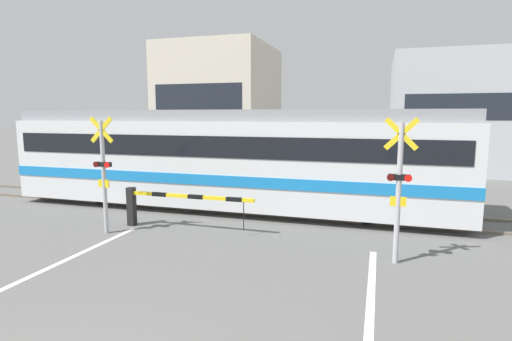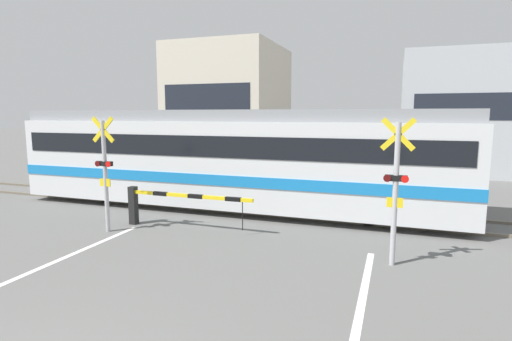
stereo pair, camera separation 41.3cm
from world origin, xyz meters
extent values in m
cube|color=#6B6051|center=(0.00, 9.45, 0.04)|extent=(50.00, 0.10, 0.08)
cube|color=#6B6051|center=(0.00, 10.88, 0.04)|extent=(50.00, 0.10, 0.08)
cube|color=silver|center=(-1.61, 10.17, 1.57)|extent=(14.70, 2.82, 2.68)
cube|color=gray|center=(-1.61, 10.17, 3.09)|extent=(14.55, 2.49, 0.36)
cube|color=#197AC6|center=(-1.61, 10.17, 1.17)|extent=(14.71, 2.88, 0.32)
cube|color=black|center=(-1.61, 10.17, 2.17)|extent=(14.11, 2.87, 0.64)
cube|color=black|center=(-8.97, 10.17, 2.17)|extent=(0.03, 1.98, 0.80)
cylinder|color=black|center=(-6.16, 9.45, 0.38)|extent=(0.76, 0.12, 0.76)
cylinder|color=black|center=(-6.16, 10.88, 0.38)|extent=(0.76, 0.12, 0.76)
cylinder|color=black|center=(2.95, 9.45, 0.38)|extent=(0.76, 0.12, 0.76)
cylinder|color=black|center=(2.95, 10.88, 0.38)|extent=(0.76, 0.12, 0.76)
cube|color=black|center=(-3.42, 7.35, 0.55)|extent=(0.20, 0.20, 1.09)
cube|color=yellow|center=(-1.60, 7.35, 0.95)|extent=(3.65, 0.09, 0.09)
cube|color=black|center=(-2.51, 7.35, 0.95)|extent=(0.44, 0.10, 0.10)
cube|color=black|center=(-1.42, 7.35, 0.95)|extent=(0.44, 0.10, 0.10)
cube|color=black|center=(-0.32, 7.35, 0.95)|extent=(0.44, 0.10, 0.10)
cylinder|color=black|center=(-0.07, 7.35, 0.52)|extent=(0.02, 0.02, 0.76)
cube|color=black|center=(3.42, 12.78, 0.55)|extent=(0.20, 0.20, 1.09)
cube|color=yellow|center=(1.60, 12.78, 0.95)|extent=(3.65, 0.09, 0.09)
cube|color=black|center=(2.51, 12.78, 0.95)|extent=(0.44, 0.10, 0.10)
cube|color=black|center=(1.42, 12.78, 0.95)|extent=(0.44, 0.10, 0.10)
cube|color=black|center=(0.32, 12.78, 0.95)|extent=(0.44, 0.10, 0.10)
cylinder|color=black|center=(0.07, 12.78, 0.52)|extent=(0.02, 0.02, 0.76)
cylinder|color=#B2B2B7|center=(-3.62, 6.49, 1.48)|extent=(0.11, 0.11, 2.97)
cube|color=yellow|center=(-3.62, 6.49, 2.73)|extent=(0.68, 0.04, 0.68)
cube|color=yellow|center=(-3.62, 6.49, 2.73)|extent=(0.68, 0.04, 0.68)
cube|color=black|center=(-3.62, 6.49, 1.84)|extent=(0.44, 0.12, 0.12)
cylinder|color=#4C0C0C|center=(-3.79, 6.42, 1.84)|extent=(0.15, 0.03, 0.15)
cylinder|color=red|center=(-3.45, 6.42, 1.84)|extent=(0.15, 0.03, 0.15)
cube|color=yellow|center=(-3.62, 6.47, 1.34)|extent=(0.32, 0.03, 0.20)
cylinder|color=#B2B2B7|center=(3.62, 6.49, 1.48)|extent=(0.11, 0.11, 2.97)
cube|color=yellow|center=(3.62, 6.49, 2.73)|extent=(0.68, 0.04, 0.68)
cube|color=yellow|center=(3.62, 6.49, 2.73)|extent=(0.68, 0.04, 0.68)
cube|color=black|center=(3.62, 6.49, 1.84)|extent=(0.44, 0.12, 0.12)
cylinder|color=#4C0C0C|center=(3.45, 6.42, 1.84)|extent=(0.15, 0.03, 0.15)
cylinder|color=red|center=(3.79, 6.42, 1.84)|extent=(0.15, 0.03, 0.15)
cube|color=yellow|center=(3.62, 6.47, 1.34)|extent=(0.32, 0.03, 0.20)
cube|color=beige|center=(-7.05, 22.97, 3.76)|extent=(6.56, 7.17, 7.53)
cube|color=#1E232D|center=(-7.05, 19.37, 4.14)|extent=(5.51, 0.03, 1.51)
cube|color=#B2B7BC|center=(7.18, 22.97, 3.17)|extent=(6.81, 7.17, 6.34)
cube|color=#1E232D|center=(7.18, 19.37, 3.49)|extent=(5.72, 0.03, 1.27)
camera|label=1|loc=(3.21, -2.13, 3.13)|focal=28.00mm
camera|label=2|loc=(3.60, -2.00, 3.13)|focal=28.00mm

